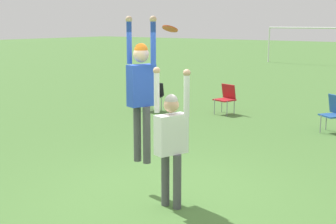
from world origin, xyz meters
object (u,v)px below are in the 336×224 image
Objects in this scene: camping_chair_2 at (153,94)px; camping_chair_1 at (226,97)px; camping_chair_0 at (334,111)px; frisbee at (170,29)px; person_defending at (171,136)px; person_jumping at (141,86)px.

camping_chair_1 is at bearing -162.10° from camping_chair_2.
camping_chair_0 reaches higher than camping_chair_2.
camping_chair_0 is (0.53, 6.00, -2.03)m from frisbee.
camping_chair_0 is at bearing -165.22° from person_defending.
person_defending is (0.75, -0.24, -0.63)m from person_jumping.
person_jumping is 1.11× the size of person_defending.
person_defending is 7.63m from camping_chair_2.
camping_chair_0 is at bearing 7.57° from person_jumping.
person_defending is at bearing -49.03° from frisbee.
camping_chair_1 is at bearing 112.97° from frisbee.
person_jumping reaches higher than camping_chair_0.
person_jumping is 7.05m from camping_chair_2.
person_jumping is 6.88m from camping_chair_1.
frisbee is 0.27× the size of camping_chair_1.
person_jumping is at bearing -90.00° from person_defending.
frisbee reaches higher than camping_chair_2.
person_jumping is 2.50× the size of camping_chair_0.
person_jumping is 1.04m from frisbee.
person_defending is 2.41× the size of camping_chair_2.
person_jumping is 2.63× the size of camping_chair_1.
camping_chair_1 is at bearing -138.30° from person_defending.
camping_chair_0 is 5.33m from camping_chair_2.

